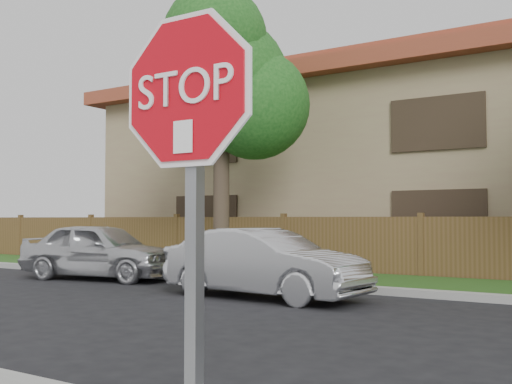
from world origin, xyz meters
The scene contains 4 objects.
tree_left centered at (-8.98, 9.57, 5.22)m, with size 4.80×3.90×7.78m.
stop_sign centered at (-1.16, -1.48, 1.83)m, with size 1.01×0.13×2.55m.
sedan_far_left centered at (-11.01, 7.21, 0.73)m, with size 1.72×4.29×1.46m, color silver.
sedan_left centered at (-5.56, 6.34, 0.68)m, with size 1.44×4.14×1.36m, color silver.
Camera 1 is at (0.58, -3.64, 1.56)m, focal length 42.00 mm.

